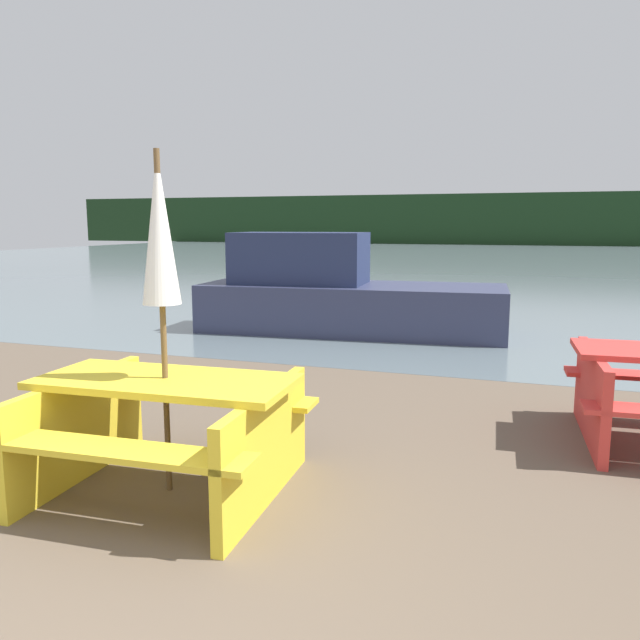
{
  "coord_description": "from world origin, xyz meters",
  "views": [
    {
      "loc": [
        1.53,
        -1.12,
        1.67
      ],
      "look_at": [
        -0.17,
        3.87,
        0.85
      ],
      "focal_mm": 35.0,
      "sensor_mm": 36.0,
      "label": 1
    }
  ],
  "objects": [
    {
      "name": "boat",
      "position": [
        -1.31,
        8.09,
        0.56
      ],
      "size": [
        4.74,
        1.93,
        1.53
      ],
      "rotation": [
        0.0,
        0.0,
        0.08
      ],
      "color": "#333856",
      "rests_on": "water"
    },
    {
      "name": "water",
      "position": [
        0.0,
        30.63,
        -0.0
      ],
      "size": [
        60.0,
        50.0,
        0.0
      ],
      "color": "slate",
      "rests_on": "ground_plane"
    },
    {
      "name": "umbrella_white",
      "position": [
        -0.58,
        2.11,
        1.61
      ],
      "size": [
        0.23,
        0.23,
        2.1
      ],
      "color": "brown",
      "rests_on": "ground_plane"
    },
    {
      "name": "picnic_table_yellow",
      "position": [
        -0.58,
        2.11,
        0.44
      ],
      "size": [
        1.65,
        1.46,
        0.73
      ],
      "rotation": [
        0.0,
        0.0,
        0.05
      ],
      "color": "yellow",
      "rests_on": "ground_plane"
    },
    {
      "name": "far_treeline",
      "position": [
        0.0,
        50.63,
        2.0
      ],
      "size": [
        80.0,
        1.6,
        4.0
      ],
      "color": "#193319",
      "rests_on": "water"
    }
  ]
}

